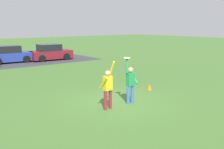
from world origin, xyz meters
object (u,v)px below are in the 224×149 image
Objects in this scene: person_defender at (108,86)px; frisbee_disc at (127,58)px; parked_car_maroon at (50,53)px; parked_car_blue at (9,55)px; person_catcher at (130,82)px; field_cone_orange at (149,87)px.

frisbee_disc reaches higher than person_defender.
parked_car_blue is at bearing 172.37° from parked_car_maroon.
person_defender is at bearing 0.00° from person_catcher.
field_cone_orange is (3.79, 1.15, -0.82)m from person_defender.
frisbee_disc is 0.07× the size of parked_car_blue.
parked_car_maroon is at bearing -7.63° from parked_car_blue.
field_cone_orange is at bearing -77.59° from parked_car_blue.
frisbee_disc is at bearing -87.59° from parked_car_blue.
frisbee_disc is 3.52m from field_cone_orange.
parked_car_maroon is 13.08× the size of field_cone_orange.
parked_car_blue is 15.59m from field_cone_orange.
parked_car_blue is 13.08× the size of field_cone_orange.
parked_car_blue is 1.00× the size of parked_car_maroon.
field_cone_orange is at bearing 22.69° from frisbee_disc.
field_cone_orange is at bearing 16.03° from person_defender.
person_defender is 6.37× the size of field_cone_orange.
frisbee_disc is at bearing 0.00° from person_defender.
person_defender is 1.55m from frisbee_disc.
person_catcher is 1.13m from frisbee_disc.
frisbee_disc reaches higher than field_cone_orange.
field_cone_orange is at bearing -156.44° from person_catcher.
person_catcher is 16.50m from parked_car_blue.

